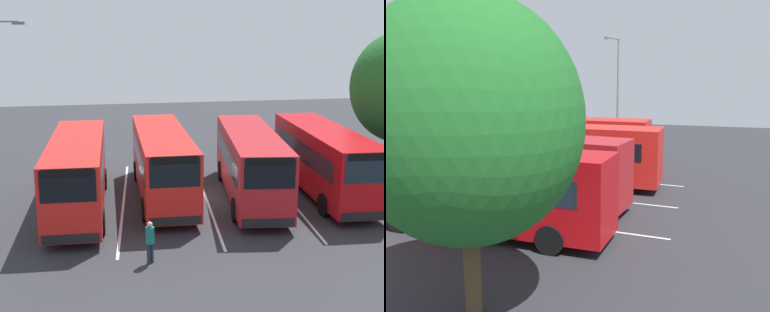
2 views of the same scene
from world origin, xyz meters
The scene contains 11 objects.
ground_plane centered at (0.00, 0.00, 0.00)m, with size 67.42×67.42×0.00m, color #2B2B30.
bus_far_left centered at (0.78, -6.25, 1.86)m, with size 10.35×2.77×3.37m.
bus_center_left centered at (-0.44, -2.14, 1.86)m, with size 10.32×2.66×3.37m.
bus_center_right centered at (0.47, 2.14, 1.86)m, with size 10.49×3.66×3.37m.
bus_far_right centered at (0.40, 6.05, 1.86)m, with size 10.39×2.92×3.37m.
pedestrian centered at (7.24, -3.53, 0.94)m, with size 0.45×0.45×1.61m.
street_lamp centered at (-1.36, -10.80, 5.01)m, with size 0.52×2.80×8.73m.
depot_tree centered at (-2.26, 11.47, 5.08)m, with size 5.91×5.32×8.20m.
lane_stripe_outer_left centered at (0.00, -4.13, 0.00)m, with size 13.57×0.12×0.01m, color silver.
lane_stripe_inner_left centered at (0.00, 0.00, 0.00)m, with size 13.57×0.12×0.01m, color silver.
lane_stripe_inner_right centered at (0.00, 4.13, 0.00)m, with size 13.57×0.12×0.01m, color silver.
Camera 2 is at (-7.92, 20.78, 6.20)m, focal length 40.86 mm.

